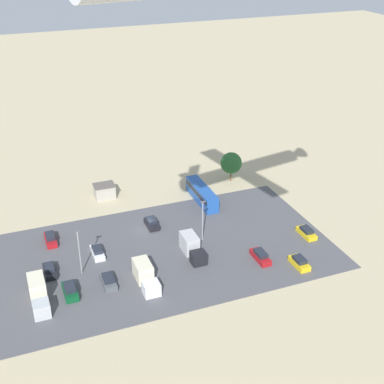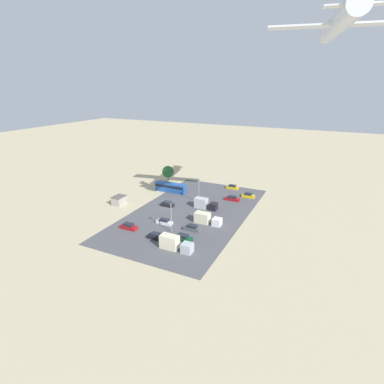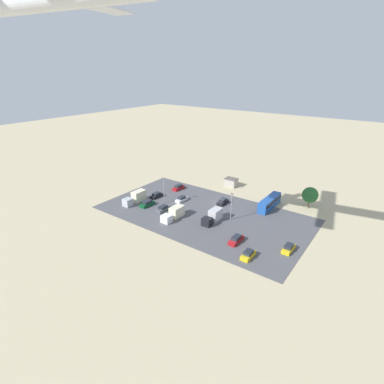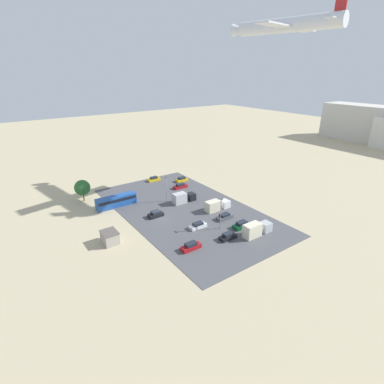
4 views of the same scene
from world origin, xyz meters
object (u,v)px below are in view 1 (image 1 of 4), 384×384
(parked_car_0, at_px, (50,239))
(parked_truck_1, at_px, (192,247))
(parked_truck_0, at_px, (38,294))
(parked_car_7, at_px, (70,290))
(bus, at_px, (202,193))
(parked_truck_2, at_px, (145,275))
(parked_car_3, at_px, (108,281))
(parked_car_1, at_px, (152,223))
(parked_car_6, at_px, (50,270))
(parked_car_5, at_px, (97,252))
(parked_car_8, at_px, (261,256))
(parked_car_2, at_px, (299,262))
(shed_building, at_px, (105,191))
(parked_car_4, at_px, (306,232))

(parked_car_0, xyz_separation_m, parked_truck_1, (-21.73, 12.43, 0.74))
(parked_truck_0, bearing_deg, parked_car_7, -177.75)
(bus, bearing_deg, parked_truck_2, 49.73)
(parked_car_3, distance_m, parked_car_7, 5.97)
(parked_car_1, relative_size, parked_car_6, 0.96)
(parked_car_0, relative_size, parked_car_1, 1.13)
(parked_car_5, distance_m, parked_car_6, 8.60)
(parked_car_8, bearing_deg, parked_car_0, -29.69)
(parked_car_2, xyz_separation_m, parked_truck_1, (15.10, -9.59, 0.76))
(parked_car_6, height_order, parked_truck_1, parked_truck_1)
(bus, xyz_separation_m, parked_car_5, (23.72, 11.47, -1.10))
(shed_building, bearing_deg, parked_car_1, 110.18)
(parked_car_1, distance_m, parked_car_4, 28.07)
(parked_car_0, relative_size, parked_car_2, 1.09)
(parked_car_8, bearing_deg, parked_car_3, -5.98)
(parked_car_6, bearing_deg, parked_car_0, 81.22)
(parked_car_3, xyz_separation_m, parked_truck_0, (10.54, 0.50, 0.88))
(parked_truck_0, bearing_deg, parked_truck_1, -172.12)
(parked_car_7, xyz_separation_m, parked_truck_0, (4.58, 0.18, 0.82))
(parked_truck_2, bearing_deg, parked_car_2, 168.86)
(parked_car_4, xyz_separation_m, parked_truck_0, (46.91, 1.63, 0.88))
(parked_car_0, xyz_separation_m, parked_car_6, (1.45, 9.41, -0.03))
(bus, bearing_deg, parked_car_6, 23.60)
(parked_car_8, height_order, parked_truck_0, parked_truck_0)
(parked_car_1, xyz_separation_m, parked_car_3, (11.50, 14.16, -0.08))
(parked_car_6, xyz_separation_m, parked_truck_2, (-13.56, 7.74, 0.68))
(parked_car_0, bearing_deg, parked_car_6, 81.22)
(parked_car_5, bearing_deg, parked_truck_0, 40.28)
(parked_car_7, bearing_deg, parked_truck_2, 173.24)
(parked_car_1, xyz_separation_m, parked_truck_1, (-3.61, 11.11, 0.72))
(parked_truck_2, bearing_deg, parked_car_7, -6.76)
(parked_truck_2, bearing_deg, bus, -130.27)
(shed_building, relative_size, parked_truck_2, 0.56)
(parked_car_0, bearing_deg, parked_truck_1, 150.24)
(shed_building, height_order, parked_car_2, shed_building)
(parked_car_0, distance_m, parked_truck_1, 25.05)
(parked_car_0, distance_m, parked_truck_2, 21.01)
(parked_car_4, height_order, parked_car_5, parked_car_4)
(parked_car_7, bearing_deg, parked_car_3, -176.95)
(parked_car_0, relative_size, parked_car_3, 1.02)
(parked_car_6, height_order, parked_car_8, parked_car_8)
(parked_car_7, relative_size, parked_truck_1, 0.65)
(parked_car_0, bearing_deg, parked_car_5, 134.43)
(parked_car_7, bearing_deg, parked_car_4, -178.04)
(parked_car_1, xyz_separation_m, parked_car_7, (17.46, 14.48, -0.01))
(parked_car_5, height_order, parked_car_6, parked_car_6)
(parked_car_1, bearing_deg, parked_car_8, -50.91)
(parked_car_1, xyz_separation_m, parked_car_2, (-18.70, 20.70, -0.04))
(parked_car_2, bearing_deg, parked_truck_1, 147.56)
(shed_building, xyz_separation_m, bus, (-17.75, 8.76, 0.35))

